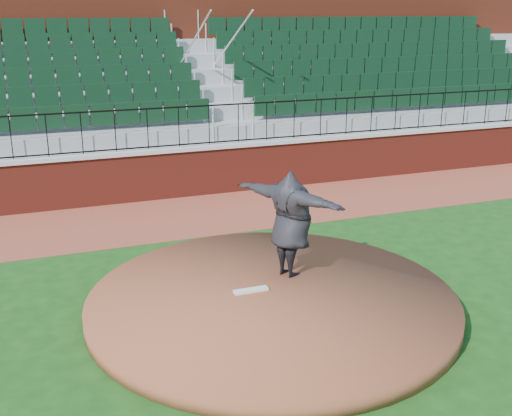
{
  "coord_description": "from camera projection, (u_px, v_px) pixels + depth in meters",
  "views": [
    {
      "loc": [
        -3.71,
        -8.36,
        4.64
      ],
      "look_at": [
        0.0,
        1.5,
        1.3
      ],
      "focal_mm": 44.26,
      "sensor_mm": 36.0,
      "label": 1
    }
  ],
  "objects": [
    {
      "name": "ground",
      "position": [
        289.0,
        312.0,
        10.1
      ],
      "size": [
        90.0,
        90.0,
        0.0
      ],
      "primitive_type": "plane",
      "color": "#144012",
      "rests_on": "ground"
    },
    {
      "name": "warning_track",
      "position": [
        198.0,
        214.0,
        14.92
      ],
      "size": [
        34.0,
        3.2,
        0.01
      ],
      "primitive_type": "cube",
      "color": "brown",
      "rests_on": "ground"
    },
    {
      "name": "field_wall",
      "position": [
        181.0,
        173.0,
        16.17
      ],
      "size": [
        34.0,
        0.35,
        1.2
      ],
      "primitive_type": "cube",
      "color": "maroon",
      "rests_on": "ground"
    },
    {
      "name": "wall_cap",
      "position": [
        180.0,
        149.0,
        15.97
      ],
      "size": [
        34.0,
        0.45,
        0.1
      ],
      "primitive_type": "cube",
      "color": "#B7B7B7",
      "rests_on": "field_wall"
    },
    {
      "name": "wall_railing",
      "position": [
        179.0,
        127.0,
        15.81
      ],
      "size": [
        34.0,
        0.05,
        1.0
      ],
      "primitive_type": null,
      "color": "black",
      "rests_on": "wall_cap"
    },
    {
      "name": "seating_stands",
      "position": [
        155.0,
        94.0,
        18.09
      ],
      "size": [
        34.0,
        5.1,
        4.6
      ],
      "primitive_type": null,
      "color": "gray",
      "rests_on": "ground"
    },
    {
      "name": "concourse_wall",
      "position": [
        136.0,
        70.0,
        20.45
      ],
      "size": [
        34.0,
        0.5,
        5.5
      ],
      "primitive_type": "cube",
      "color": "maroon",
      "rests_on": "ground"
    },
    {
      "name": "pitchers_mound",
      "position": [
        272.0,
        302.0,
        10.16
      ],
      "size": [
        5.93,
        5.93,
        0.25
      ],
      "primitive_type": "cylinder",
      "color": "brown",
      "rests_on": "ground"
    },
    {
      "name": "pitching_rubber",
      "position": [
        251.0,
        290.0,
        10.24
      ],
      "size": [
        0.57,
        0.15,
        0.04
      ],
      "primitive_type": "cube",
      "rotation": [
        0.0,
        0.0,
        -0.01
      ],
      "color": "silver",
      "rests_on": "pitchers_mound"
    },
    {
      "name": "pitcher",
      "position": [
        291.0,
        224.0,
        10.63
      ],
      "size": [
        1.57,
        2.3,
        1.84
      ],
      "primitive_type": "imported",
      "rotation": [
        0.0,
        0.0,
        2.04
      ],
      "color": "black",
      "rests_on": "pitchers_mound"
    }
  ]
}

